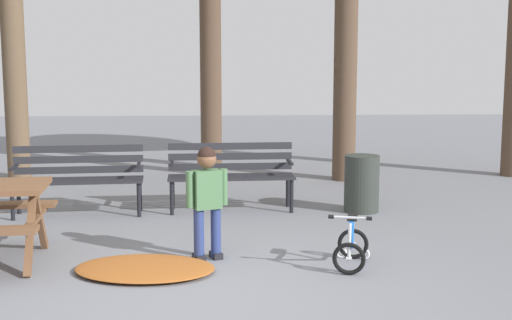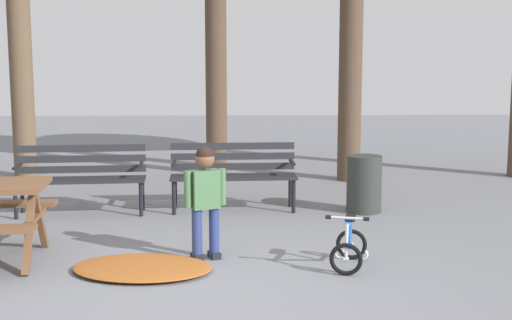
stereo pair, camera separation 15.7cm
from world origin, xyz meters
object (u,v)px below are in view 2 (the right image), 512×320
Objects in this scene: child_standing at (205,193)px; trash_bin at (364,184)px; park_bench_far_left at (81,173)px; park_bench_left at (233,170)px; kids_bicycle at (349,246)px.

trash_bin is at bearing 46.88° from child_standing.
park_bench_far_left is 1.01× the size of park_bench_left.
trash_bin is (3.56, -0.02, -0.15)m from park_bench_far_left.
child_standing is 1.53× the size of trash_bin.
trash_bin is at bearing -6.72° from park_bench_left.
child_standing is at bearing -96.64° from park_bench_left.
park_bench_far_left is at bearing 141.62° from kids_bicycle.
park_bench_far_left is 1.91m from park_bench_left.
park_bench_far_left and park_bench_left have the same top height.
kids_bicycle is 2.42m from trash_bin.
park_bench_far_left is at bearing 128.45° from child_standing.
park_bench_far_left is 2.65m from child_standing.
kids_bicycle is (1.35, -0.30, -0.45)m from child_standing.
park_bench_far_left reaches higher than kids_bicycle.
park_bench_left is 2.25× the size of trash_bin.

